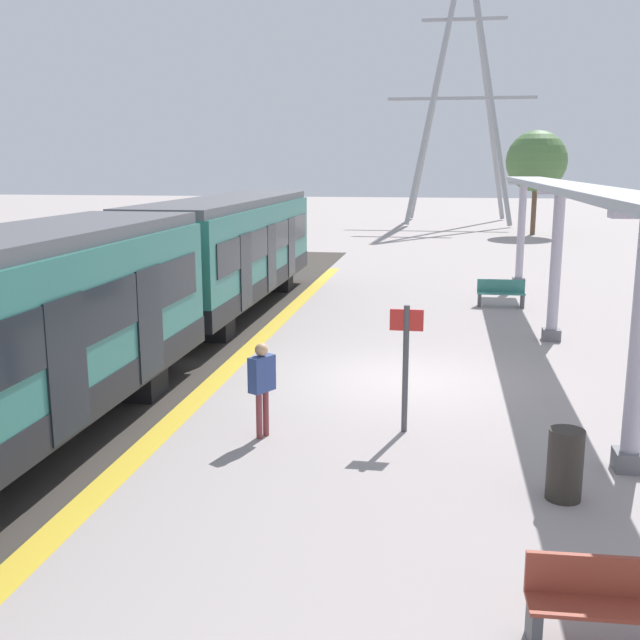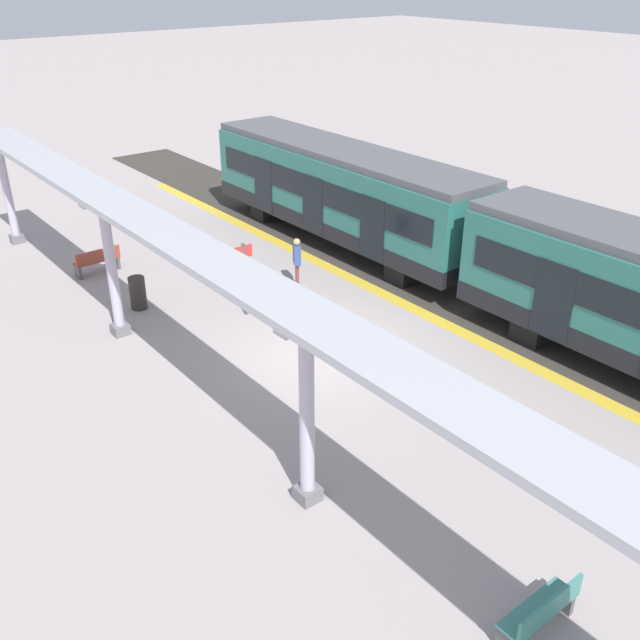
# 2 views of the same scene
# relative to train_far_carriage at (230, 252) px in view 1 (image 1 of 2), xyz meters

# --- Properties ---
(ground_plane) EXTENTS (176.00, 176.00, 0.00)m
(ground_plane) POSITION_rel_train_far_carriage_xyz_m (5.69, -6.89, -1.83)
(ground_plane) COLOR #A09593
(tactile_edge_strip) EXTENTS (0.46, 33.64, 0.01)m
(tactile_edge_strip) POSITION_rel_train_far_carriage_xyz_m (1.82, -6.89, -1.82)
(tactile_edge_strip) COLOR gold
(tactile_edge_strip) RESTS_ON ground
(trackbed) EXTENTS (3.20, 45.64, 0.01)m
(trackbed) POSITION_rel_train_far_carriage_xyz_m (-0.01, -6.89, -1.83)
(trackbed) COLOR #38332D
(trackbed) RESTS_ON ground
(train_far_carriage) EXTENTS (2.65, 12.25, 3.48)m
(train_far_carriage) POSITION_rel_train_far_carriage_xyz_m (0.00, 0.00, 0.00)
(train_far_carriage) COLOR #286960
(train_far_carriage) RESTS_ON ground
(canopy_pillar_second) EXTENTS (1.10, 0.44, 3.87)m
(canopy_pillar_second) POSITION_rel_train_far_carriage_xyz_m (9.33, -11.16, 0.13)
(canopy_pillar_second) COLOR slate
(canopy_pillar_second) RESTS_ON ground
(canopy_pillar_third) EXTENTS (1.10, 0.44, 3.87)m
(canopy_pillar_third) POSITION_rel_train_far_carriage_xyz_m (9.33, -2.62, 0.13)
(canopy_pillar_third) COLOR slate
(canopy_pillar_third) RESTS_ON ground
(canopy_pillar_fourth) EXTENTS (1.10, 0.44, 3.87)m
(canopy_pillar_fourth) POSITION_rel_train_far_carriage_xyz_m (9.33, 6.44, 0.13)
(canopy_pillar_fourth) COLOR slate
(canopy_pillar_fourth) RESTS_ON ground
(canopy_beam) EXTENTS (1.20, 27.41, 0.16)m
(canopy_beam) POSITION_rel_train_far_carriage_xyz_m (9.33, -6.86, 2.12)
(canopy_beam) COLOR #A8AAB2
(canopy_beam) RESTS_ON canopy_pillar_nearest
(bench_near_end) EXTENTS (1.50, 0.44, 0.86)m
(bench_near_end) POSITION_rel_train_far_carriage_xyz_m (8.36, 1.98, -1.39)
(bench_near_end) COLOR #387E74
(bench_near_end) RESTS_ON ground
(bench_mid_platform) EXTENTS (1.52, 0.49, 0.86)m
(bench_mid_platform) POSITION_rel_train_far_carriage_xyz_m (8.11, -15.59, -1.39)
(bench_mid_platform) COLOR brown
(bench_mid_platform) RESTS_ON ground
(trash_bin) EXTENTS (0.48, 0.48, 0.99)m
(trash_bin) POSITION_rel_train_far_carriage_xyz_m (8.21, -12.35, -1.33)
(trash_bin) COLOR #302A26
(trash_bin) RESTS_ON ground
(platform_info_sign) EXTENTS (0.56, 0.10, 2.20)m
(platform_info_sign) POSITION_rel_train_far_carriage_xyz_m (5.92, -10.04, -0.50)
(platform_info_sign) COLOR #4C4C51
(platform_info_sign) RESTS_ON ground
(passenger_waiting_near_edge) EXTENTS (0.41, 0.51, 1.61)m
(passenger_waiting_near_edge) POSITION_rel_train_far_carriage_xyz_m (3.59, -10.69, -0.82)
(passenger_waiting_near_edge) COLOR brown
(passenger_waiting_near_edge) RESTS_ON ground
(electricity_pylon) EXTENTS (11.00, 7.79, 20.50)m
(electricity_pylon) POSITION_rel_train_far_carriage_xyz_m (7.48, 36.87, 8.58)
(electricity_pylon) COLOR #93969B
(electricity_pylon) RESTS_ON ground
(tree_left_background) EXTENTS (3.84, 3.84, 6.57)m
(tree_left_background) POSITION_rel_train_far_carriage_xyz_m (12.16, 27.86, 2.81)
(tree_left_background) COLOR brown
(tree_left_background) RESTS_ON ground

